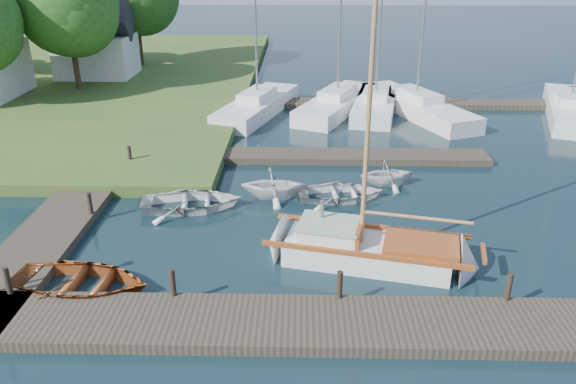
{
  "coord_description": "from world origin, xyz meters",
  "views": [
    {
      "loc": [
        0.4,
        -17.78,
        9.02
      ],
      "look_at": [
        0.0,
        0.0,
        1.2
      ],
      "focal_mm": 35.0,
      "sensor_mm": 36.0,
      "label": 1
    }
  ],
  "objects_px": {
    "marina_boat_1": "(337,102)",
    "marina_boat_5": "(569,107)",
    "tender_c": "(340,191)",
    "marina_boat_2": "(375,103)",
    "mooring_post_1": "(173,282)",
    "house_c": "(96,46)",
    "mooring_post_5": "(130,155)",
    "tender_a": "(191,199)",
    "mooring_post_2": "(340,285)",
    "tree_3": "(67,3)",
    "mooring_post_4": "(90,203)",
    "marina_boat_0": "(257,104)",
    "tender_b": "(274,182)",
    "sailboat": "(372,252)",
    "tender_d": "(387,171)",
    "mooring_post_3": "(509,287)",
    "dinghy": "(80,278)",
    "marina_boat_3": "(416,105)",
    "mooring_post_0": "(8,280)"
  },
  "relations": [
    {
      "from": "mooring_post_1",
      "to": "tender_c",
      "type": "xyz_separation_m",
      "value": [
        4.98,
        7.12,
        -0.36
      ]
    },
    {
      "from": "tree_3",
      "to": "tender_c",
      "type": "bearing_deg",
      "value": -44.91
    },
    {
      "from": "marina_boat_3",
      "to": "mooring_post_3",
      "type": "bearing_deg",
      "value": 153.91
    },
    {
      "from": "house_c",
      "to": "marina_boat_3",
      "type": "bearing_deg",
      "value": -20.17
    },
    {
      "from": "tender_b",
      "to": "tender_d",
      "type": "xyz_separation_m",
      "value": [
        4.57,
        1.4,
        -0.07
      ]
    },
    {
      "from": "sailboat",
      "to": "marina_boat_3",
      "type": "relative_size",
      "value": 0.89
    },
    {
      "from": "tree_3",
      "to": "marina_boat_5",
      "type": "bearing_deg",
      "value": -8.07
    },
    {
      "from": "mooring_post_5",
      "to": "tender_c",
      "type": "bearing_deg",
      "value": -17.77
    },
    {
      "from": "mooring_post_1",
      "to": "marina_boat_0",
      "type": "relative_size",
      "value": 0.08
    },
    {
      "from": "mooring_post_2",
      "to": "marina_boat_0",
      "type": "distance_m",
      "value": 19.39
    },
    {
      "from": "tender_a",
      "to": "marina_boat_5",
      "type": "height_order",
      "value": "marina_boat_5"
    },
    {
      "from": "mooring_post_1",
      "to": "house_c",
      "type": "height_order",
      "value": "house_c"
    },
    {
      "from": "marina_boat_2",
      "to": "marina_boat_5",
      "type": "distance_m",
      "value": 11.02
    },
    {
      "from": "marina_boat_1",
      "to": "marina_boat_5",
      "type": "xyz_separation_m",
      "value": [
        13.19,
        -0.94,
        0.02
      ]
    },
    {
      "from": "mooring_post_5",
      "to": "marina_boat_3",
      "type": "distance_m",
      "value": 16.87
    },
    {
      "from": "mooring_post_1",
      "to": "marina_boat_1",
      "type": "bearing_deg",
      "value": 74.24
    },
    {
      "from": "tender_d",
      "to": "marina_boat_0",
      "type": "xyz_separation_m",
      "value": [
        -6.07,
        10.49,
        -0.03
      ]
    },
    {
      "from": "mooring_post_1",
      "to": "mooring_post_5",
      "type": "relative_size",
      "value": 1.0
    },
    {
      "from": "mooring_post_4",
      "to": "tree_3",
      "type": "height_order",
      "value": "tree_3"
    },
    {
      "from": "marina_boat_3",
      "to": "marina_boat_5",
      "type": "distance_m",
      "value": 8.66
    },
    {
      "from": "sailboat",
      "to": "marina_boat_3",
      "type": "distance_m",
      "value": 17.42
    },
    {
      "from": "mooring_post_3",
      "to": "tender_b",
      "type": "bearing_deg",
      "value": 132.66
    },
    {
      "from": "tender_b",
      "to": "tender_c",
      "type": "height_order",
      "value": "tender_b"
    },
    {
      "from": "mooring_post_3",
      "to": "marina_boat_5",
      "type": "distance_m",
      "value": 21.21
    },
    {
      "from": "sailboat",
      "to": "tender_d",
      "type": "height_order",
      "value": "sailboat"
    },
    {
      "from": "mooring_post_5",
      "to": "marina_boat_5",
      "type": "bearing_deg",
      "value": 21.19
    },
    {
      "from": "mooring_post_4",
      "to": "mooring_post_1",
      "type": "bearing_deg",
      "value": -51.34
    },
    {
      "from": "dinghy",
      "to": "marina_boat_2",
      "type": "distance_m",
      "value": 21.49
    },
    {
      "from": "tender_d",
      "to": "mooring_post_1",
      "type": "bearing_deg",
      "value": 129.43
    },
    {
      "from": "tender_a",
      "to": "marina_boat_0",
      "type": "height_order",
      "value": "marina_boat_0"
    },
    {
      "from": "tender_b",
      "to": "marina_boat_0",
      "type": "height_order",
      "value": "marina_boat_0"
    },
    {
      "from": "mooring_post_5",
      "to": "marina_boat_1",
      "type": "bearing_deg",
      "value": 45.56
    },
    {
      "from": "mooring_post_4",
      "to": "marina_boat_5",
      "type": "xyz_separation_m",
      "value": [
        22.77,
        13.83,
        -0.13
      ]
    },
    {
      "from": "tender_a",
      "to": "tree_3",
      "type": "height_order",
      "value": "tree_3"
    },
    {
      "from": "marina_boat_0",
      "to": "marina_boat_2",
      "type": "relative_size",
      "value": 0.83
    },
    {
      "from": "mooring_post_1",
      "to": "marina_boat_3",
      "type": "height_order",
      "value": "marina_boat_3"
    },
    {
      "from": "mooring_post_4",
      "to": "marina_boat_0",
      "type": "relative_size",
      "value": 0.08
    },
    {
      "from": "mooring_post_0",
      "to": "marina_boat_5",
      "type": "xyz_separation_m",
      "value": [
        23.27,
        18.83,
        -0.13
      ]
    },
    {
      "from": "marina_boat_0",
      "to": "marina_boat_1",
      "type": "distance_m",
      "value": 4.73
    },
    {
      "from": "tender_c",
      "to": "marina_boat_3",
      "type": "height_order",
      "value": "marina_boat_3"
    },
    {
      "from": "marina_boat_3",
      "to": "marina_boat_0",
      "type": "bearing_deg",
      "value": 68.42
    },
    {
      "from": "tender_c",
      "to": "tree_3",
      "type": "xyz_separation_m",
      "value": [
        -15.98,
        15.93,
        5.47
      ]
    },
    {
      "from": "tender_a",
      "to": "tender_c",
      "type": "bearing_deg",
      "value": -87.44
    },
    {
      "from": "tender_a",
      "to": "tree_3",
      "type": "distance_m",
      "value": 20.58
    },
    {
      "from": "tender_b",
      "to": "tender_c",
      "type": "relative_size",
      "value": 0.76
    },
    {
      "from": "mooring_post_1",
      "to": "mooring_post_2",
      "type": "distance_m",
      "value": 4.5
    },
    {
      "from": "mooring_post_2",
      "to": "tree_3",
      "type": "bearing_deg",
      "value": 123.92
    },
    {
      "from": "tender_c",
      "to": "marina_boat_2",
      "type": "xyz_separation_m",
      "value": [
        2.78,
        12.2,
        0.25
      ]
    },
    {
      "from": "tender_d",
      "to": "house_c",
      "type": "xyz_separation_m",
      "value": [
        -17.97,
        18.44,
        1.99
      ]
    },
    {
      "from": "mooring_post_1",
      "to": "house_c",
      "type": "distance_m",
      "value": 29.22
    }
  ]
}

